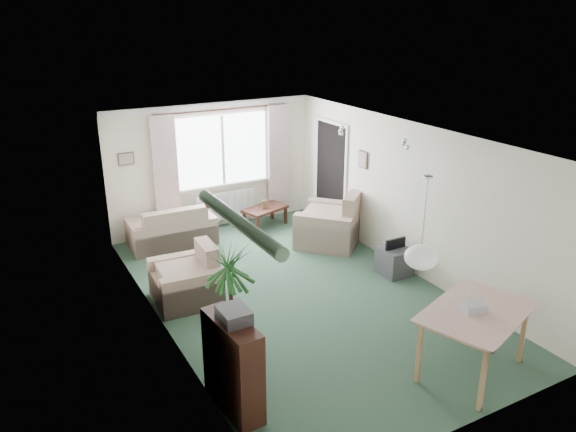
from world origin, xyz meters
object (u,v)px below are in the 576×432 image
bookshelf (233,366)px  dining_table (473,342)px  armchair_left (185,274)px  tv_cube (394,261)px  coffee_table (265,217)px  sofa (171,225)px  houseplant (231,301)px  pet_bed (322,234)px  armchair_corner (329,218)px

bookshelf → dining_table: 2.77m
armchair_left → tv_cube: (3.20, -0.77, -0.20)m
coffee_table → armchair_left: bearing=-138.0°
armchair_left → bookshelf: bookshelf is taller
sofa → houseplant: size_ratio=1.03×
armchair_left → sofa: bearing=170.6°
armchair_left → pet_bed: armchair_left is taller
coffee_table → houseplant: 4.35m
armchair_left → pet_bed: (3.03, 1.11, -0.36)m
pet_bed → coffee_table: bearing=124.6°
armchair_corner → armchair_left: 3.08m
houseplant → dining_table: 2.85m
armchair_left → tv_cube: bearing=79.7°
sofa → dining_table: 5.66m
sofa → pet_bed: (2.56, -0.99, -0.32)m
tv_cube → bookshelf: bearing=-153.9°
tv_cube → pet_bed: 1.90m
armchair_left → pet_bed: size_ratio=1.65×
sofa → tv_cube: (2.73, -2.88, -0.15)m
coffee_table → dining_table: bearing=-90.2°
armchair_corner → bookshelf: bookshelf is taller
armchair_corner → armchair_left: bearing=-26.9°
armchair_left → tv_cube: 3.30m
tv_cube → armchair_left: bearing=166.5°
sofa → armchair_left: bearing=78.7°
armchair_corner → houseplant: bearing=-3.1°
tv_cube → pet_bed: bearing=95.2°
bookshelf → pet_bed: 4.96m
bookshelf → houseplant: bearing=62.4°
armchair_corner → dining_table: armchair_corner is taller
sofa → coffee_table: bearing=-178.6°
armchair_corner → houseplant: houseplant is taller
coffee_table → tv_cube: (0.86, -2.88, 0.03)m
armchair_corner → tv_cube: armchair_corner is taller
coffee_table → bookshelf: size_ratio=0.82×
coffee_table → pet_bed: size_ratio=1.51×
coffee_table → dining_table: dining_table is taller
armchair_left → houseplant: size_ratio=0.65×
armchair_corner → tv_cube: 1.61m
armchair_left → coffee_table: size_ratio=1.09×
coffee_table → dining_table: 5.35m
dining_table → armchair_corner: bearing=80.9°
houseplant → pet_bed: houseplant is taller
armchair_corner → coffee_table: (-0.63, 1.30, -0.29)m
pet_bed → sofa: bearing=158.7°
armchair_corner → bookshelf: (-3.32, -3.31, 0.04)m
armchair_corner → coffee_table: bearing=-106.2°
tv_cube → dining_table: bearing=-109.4°
houseplant → sofa: bearing=83.5°
armchair_corner → coffee_table: 1.47m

